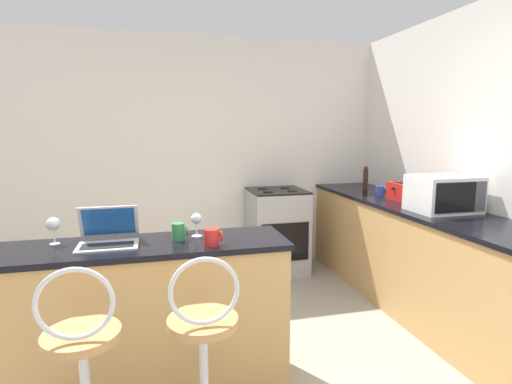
{
  "coord_description": "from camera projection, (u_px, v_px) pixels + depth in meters",
  "views": [
    {
      "loc": [
        -0.57,
        -1.72,
        1.58
      ],
      "look_at": [
        0.3,
        1.71,
        1.03
      ],
      "focal_mm": 28.0,
      "sensor_mm": 36.0,
      "label": 1
    }
  ],
  "objects": [
    {
      "name": "stove_range",
      "position": [
        277.0,
        231.0,
        4.46
      ],
      "size": [
        0.6,
        0.61,
        0.94
      ],
      "color": "#9EA3A8",
      "rests_on": "ground_plane"
    },
    {
      "name": "wine_glass_short",
      "position": [
        53.0,
        225.0,
        2.28
      ],
      "size": [
        0.08,
        0.08,
        0.16
      ],
      "color": "silver",
      "rests_on": "breakfast_bar"
    },
    {
      "name": "wall_back",
      "position": [
        207.0,
        155.0,
        4.49
      ],
      "size": [
        12.0,
        0.06,
        2.6
      ],
      "color": "silver",
      "rests_on": "ground_plane"
    },
    {
      "name": "mug_red",
      "position": [
        212.0,
        237.0,
        2.26
      ],
      "size": [
        0.1,
        0.08,
        0.1
      ],
      "color": "red",
      "rests_on": "breakfast_bar"
    },
    {
      "name": "wine_glass_tall",
      "position": [
        196.0,
        220.0,
        2.45
      ],
      "size": [
        0.07,
        0.07,
        0.15
      ],
      "color": "silver",
      "rests_on": "breakfast_bar"
    },
    {
      "name": "laptop",
      "position": [
        108.0,
        235.0,
        2.29
      ],
      "size": [
        0.33,
        0.28,
        0.22
      ],
      "color": "#B7BABF",
      "rests_on": "breakfast_bar"
    },
    {
      "name": "mug_blue",
      "position": [
        380.0,
        191.0,
        4.02
      ],
      "size": [
        0.1,
        0.08,
        0.09
      ],
      "color": "#2D51AD",
      "rests_on": "counter_right"
    },
    {
      "name": "toaster",
      "position": [
        404.0,
        191.0,
        3.73
      ],
      "size": [
        0.23,
        0.27,
        0.16
      ],
      "color": "red",
      "rests_on": "counter_right"
    },
    {
      "name": "bar_stool_far",
      "position": [
        204.0,
        361.0,
        1.92
      ],
      "size": [
        0.4,
        0.4,
        1.03
      ],
      "color": "silver",
      "rests_on": "ground_plane"
    },
    {
      "name": "breakfast_bar",
      "position": [
        148.0,
        319.0,
        2.38
      ],
      "size": [
        1.67,
        0.49,
        0.93
      ],
      "color": "tan",
      "rests_on": "ground_plane"
    },
    {
      "name": "microwave",
      "position": [
        444.0,
        194.0,
        3.2
      ],
      "size": [
        0.5,
        0.38,
        0.29
      ],
      "color": "white",
      "rests_on": "counter_right"
    },
    {
      "name": "bar_stool_near",
      "position": [
        84.0,
        378.0,
        1.79
      ],
      "size": [
        0.4,
        0.4,
        1.03
      ],
      "color": "silver",
      "rests_on": "ground_plane"
    },
    {
      "name": "mug_green",
      "position": [
        179.0,
        231.0,
        2.38
      ],
      "size": [
        0.09,
        0.08,
        0.1
      ],
      "color": "#338447",
      "rests_on": "breakfast_bar"
    },
    {
      "name": "counter_right",
      "position": [
        424.0,
        261.0,
        3.44
      ],
      "size": [
        0.67,
        3.28,
        0.93
      ],
      "color": "tan",
      "rests_on": "ground_plane"
    },
    {
      "name": "pepper_mill",
      "position": [
        365.0,
        179.0,
        4.3
      ],
      "size": [
        0.05,
        0.05,
        0.27
      ],
      "color": "#331E14",
      "rests_on": "counter_right"
    }
  ]
}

